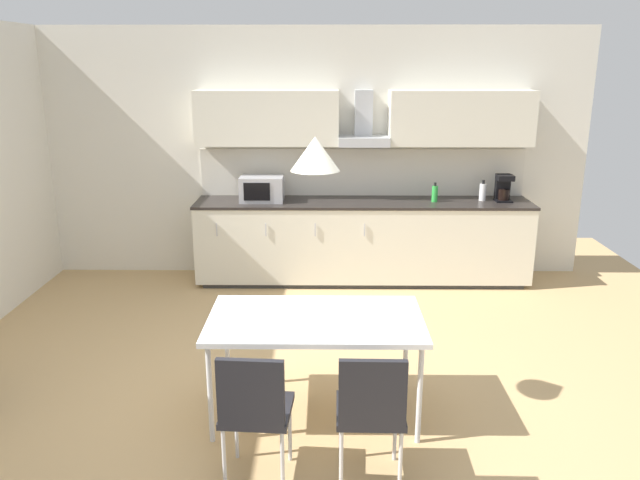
{
  "coord_description": "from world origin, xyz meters",
  "views": [
    {
      "loc": [
        0.38,
        -4.19,
        2.44
      ],
      "look_at": [
        0.33,
        0.84,
        1.0
      ],
      "focal_mm": 35.0,
      "sensor_mm": 36.0,
      "label": 1
    }
  ],
  "objects_px": {
    "microwave": "(262,189)",
    "pendant_lamp": "(315,154)",
    "coffee_maker": "(503,188)",
    "bottle_white": "(483,192)",
    "chair_near_left": "(254,405)",
    "dining_table": "(316,324)",
    "bottle_green": "(435,194)",
    "chair_near_right": "(371,406)"
  },
  "relations": [
    {
      "from": "coffee_maker",
      "to": "chair_near_right",
      "type": "relative_size",
      "value": 0.34
    },
    {
      "from": "bottle_green",
      "to": "chair_near_right",
      "type": "bearing_deg",
      "value": -104.68
    },
    {
      "from": "pendant_lamp",
      "to": "chair_near_left",
      "type": "bearing_deg",
      "value": -112.95
    },
    {
      "from": "coffee_maker",
      "to": "chair_near_left",
      "type": "relative_size",
      "value": 0.34
    },
    {
      "from": "chair_near_left",
      "to": "coffee_maker",
      "type": "bearing_deg",
      "value": 56.94
    },
    {
      "from": "chair_near_right",
      "to": "chair_near_left",
      "type": "xyz_separation_m",
      "value": [
        -0.67,
        0.0,
        0.0
      ]
    },
    {
      "from": "dining_table",
      "to": "pendant_lamp",
      "type": "distance_m",
      "value": 1.18
    },
    {
      "from": "coffee_maker",
      "to": "bottle_green",
      "type": "distance_m",
      "value": 0.77
    },
    {
      "from": "chair_near_left",
      "to": "pendant_lamp",
      "type": "distance_m",
      "value": 1.6
    },
    {
      "from": "bottle_white",
      "to": "dining_table",
      "type": "height_order",
      "value": "bottle_white"
    },
    {
      "from": "bottle_white",
      "to": "chair_near_right",
      "type": "xyz_separation_m",
      "value": [
        -1.5,
        -3.71,
        -0.5
      ]
    },
    {
      "from": "coffee_maker",
      "to": "bottle_white",
      "type": "relative_size",
      "value": 1.3
    },
    {
      "from": "bottle_green",
      "to": "chair_near_right",
      "type": "distance_m",
      "value": 3.79
    },
    {
      "from": "coffee_maker",
      "to": "bottle_white",
      "type": "xyz_separation_m",
      "value": [
        -0.22,
        0.02,
        -0.05
      ]
    },
    {
      "from": "bottle_green",
      "to": "bottle_white",
      "type": "distance_m",
      "value": 0.55
    },
    {
      "from": "chair_near_left",
      "to": "dining_table",
      "type": "bearing_deg",
      "value": 67.05
    },
    {
      "from": "microwave",
      "to": "pendant_lamp",
      "type": "xyz_separation_m",
      "value": [
        0.64,
        -2.85,
        0.8
      ]
    },
    {
      "from": "microwave",
      "to": "coffee_maker",
      "type": "height_order",
      "value": "coffee_maker"
    },
    {
      "from": "chair_near_right",
      "to": "pendant_lamp",
      "type": "distance_m",
      "value": 1.6
    },
    {
      "from": "bottle_green",
      "to": "pendant_lamp",
      "type": "height_order",
      "value": "pendant_lamp"
    },
    {
      "from": "bottle_green",
      "to": "dining_table",
      "type": "bearing_deg",
      "value": -114.41
    },
    {
      "from": "chair_near_right",
      "to": "chair_near_left",
      "type": "relative_size",
      "value": 1.0
    },
    {
      "from": "microwave",
      "to": "dining_table",
      "type": "distance_m",
      "value": 2.95
    },
    {
      "from": "dining_table",
      "to": "pendant_lamp",
      "type": "relative_size",
      "value": 4.65
    },
    {
      "from": "bottle_green",
      "to": "chair_near_right",
      "type": "height_order",
      "value": "bottle_green"
    },
    {
      "from": "coffee_maker",
      "to": "pendant_lamp",
      "type": "xyz_separation_m",
      "value": [
        -2.06,
        -2.88,
        0.79
      ]
    },
    {
      "from": "bottle_green",
      "to": "dining_table",
      "type": "distance_m",
      "value": 3.13
    },
    {
      "from": "bottle_green",
      "to": "bottle_white",
      "type": "relative_size",
      "value": 0.93
    },
    {
      "from": "bottle_green",
      "to": "pendant_lamp",
      "type": "xyz_separation_m",
      "value": [
        -1.29,
        -2.83,
        0.84
      ]
    },
    {
      "from": "coffee_maker",
      "to": "bottle_white",
      "type": "height_order",
      "value": "coffee_maker"
    },
    {
      "from": "microwave",
      "to": "coffee_maker",
      "type": "bearing_deg",
      "value": 0.56
    },
    {
      "from": "coffee_maker",
      "to": "dining_table",
      "type": "distance_m",
      "value": 3.56
    },
    {
      "from": "bottle_green",
      "to": "dining_table",
      "type": "height_order",
      "value": "bottle_green"
    },
    {
      "from": "bottle_white",
      "to": "dining_table",
      "type": "bearing_deg",
      "value": -122.31
    },
    {
      "from": "bottle_white",
      "to": "chair_near_left",
      "type": "relative_size",
      "value": 0.27
    },
    {
      "from": "microwave",
      "to": "bottle_white",
      "type": "xyz_separation_m",
      "value": [
        2.48,
        0.05,
        -0.04
      ]
    },
    {
      "from": "chair_near_right",
      "to": "chair_near_left",
      "type": "height_order",
      "value": "same"
    },
    {
      "from": "bottle_green",
      "to": "chair_near_left",
      "type": "height_order",
      "value": "bottle_green"
    },
    {
      "from": "microwave",
      "to": "coffee_maker",
      "type": "distance_m",
      "value": 2.7
    },
    {
      "from": "chair_near_left",
      "to": "pendant_lamp",
      "type": "relative_size",
      "value": 2.72
    },
    {
      "from": "chair_near_left",
      "to": "bottle_green",
      "type": "bearing_deg",
      "value": 65.91
    },
    {
      "from": "dining_table",
      "to": "chair_near_right",
      "type": "bearing_deg",
      "value": -67.49
    }
  ]
}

